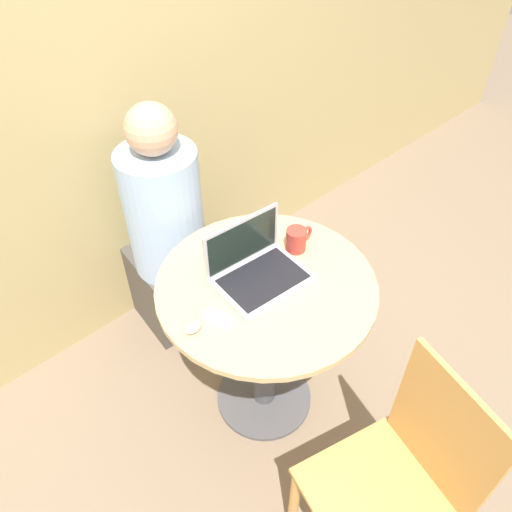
# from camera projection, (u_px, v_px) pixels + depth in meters

# --- Properties ---
(ground_plane) EXTENTS (12.00, 12.00, 0.00)m
(ground_plane) POSITION_uv_depth(u_px,v_px,m) (264.00, 397.00, 2.30)
(ground_plane) COLOR #7F6B56
(back_wall) EXTENTS (7.00, 0.05, 2.60)m
(back_wall) POSITION_uv_depth(u_px,v_px,m) (107.00, 60.00, 1.90)
(back_wall) COLOR tan
(back_wall) RESTS_ON ground_plane
(round_table) EXTENTS (0.80, 0.80, 0.76)m
(round_table) POSITION_uv_depth(u_px,v_px,m) (265.00, 321.00, 1.93)
(round_table) COLOR #4C4C51
(round_table) RESTS_ON ground_plane
(laptop) EXTENTS (0.34, 0.27, 0.21)m
(laptop) POSITION_uv_depth(u_px,v_px,m) (257.00, 269.00, 1.78)
(laptop) COLOR #B7B7BC
(laptop) RESTS_ON round_table
(cell_phone) EXTENTS (0.08, 0.12, 0.02)m
(cell_phone) POSITION_uv_depth(u_px,v_px,m) (218.00, 319.00, 1.65)
(cell_phone) COLOR silver
(cell_phone) RESTS_ON round_table
(computer_mouse) EXTENTS (0.06, 0.04, 0.04)m
(computer_mouse) POSITION_uv_depth(u_px,v_px,m) (193.00, 327.00, 1.61)
(computer_mouse) COLOR #B2B2B7
(computer_mouse) RESTS_ON round_table
(coffee_cup) EXTENTS (0.12, 0.08, 0.09)m
(coffee_cup) POSITION_uv_depth(u_px,v_px,m) (297.00, 239.00, 1.89)
(coffee_cup) COLOR #B2382D
(coffee_cup) RESTS_ON round_table
(chair_empty) EXTENTS (0.49, 0.49, 0.93)m
(chair_empty) POSITION_uv_depth(u_px,v_px,m) (397.00, 483.00, 1.55)
(chair_empty) COLOR tan
(chair_empty) RESTS_ON ground_plane
(person_seated) EXTENTS (0.36, 0.53, 1.23)m
(person_seated) POSITION_uv_depth(u_px,v_px,m) (164.00, 243.00, 2.32)
(person_seated) COLOR #4C4742
(person_seated) RESTS_ON ground_plane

